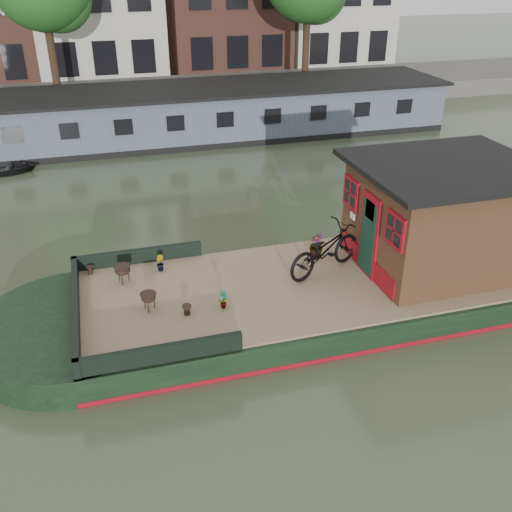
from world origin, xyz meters
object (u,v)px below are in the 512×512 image
object	(u,v)px
cabin	(441,215)
potted_plant_a	(223,299)
brazier_rear	(123,274)
bicycle	(325,250)
brazier_front	(149,302)

from	to	relation	value
cabin	potted_plant_a	bearing A→B (deg)	-174.21
cabin	brazier_rear	bearing A→B (deg)	171.18
bicycle	potted_plant_a	bearing A→B (deg)	84.81
bicycle	brazier_front	distance (m)	4.07
bicycle	brazier_rear	bearing A→B (deg)	56.33
cabin	brazier_front	bearing A→B (deg)	-178.60
cabin	bicycle	size ratio (longest dim) A/B	1.91
cabin	brazier_rear	xyz separation A→B (m)	(-7.09, 1.10, -1.02)
cabin	potted_plant_a	size ratio (longest dim) A/B	9.61
cabin	bicycle	world-z (taller)	cabin
brazier_front	potted_plant_a	bearing A→B (deg)	-14.06
cabin	potted_plant_a	world-z (taller)	cabin
bicycle	brazier_rear	distance (m)	4.52
potted_plant_a	brazier_rear	size ratio (longest dim) A/B	1.01
cabin	potted_plant_a	xyz separation A→B (m)	(-5.21, -0.53, -1.02)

